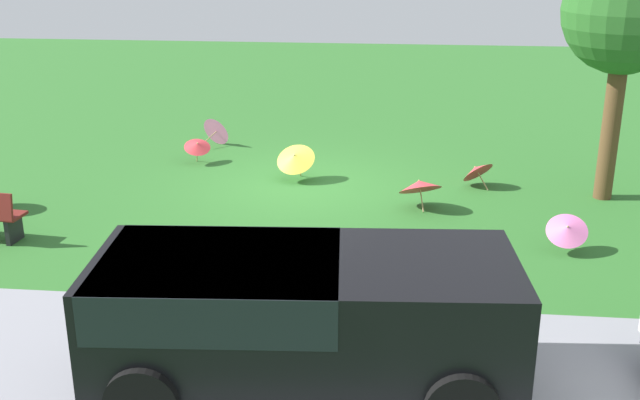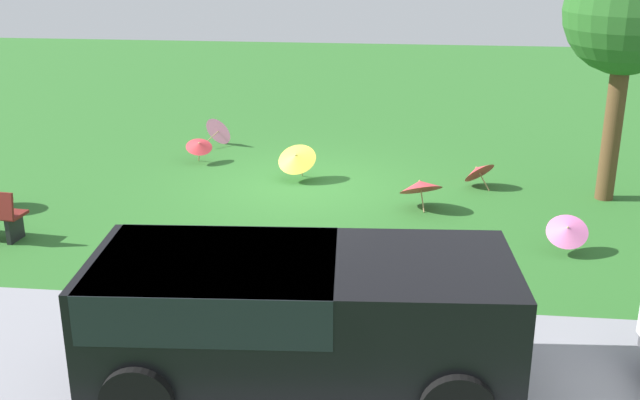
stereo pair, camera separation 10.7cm
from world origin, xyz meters
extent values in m
plane|color=#2D6B28|center=(0.00, 0.00, 0.00)|extent=(40.00, 40.00, 0.00)
cube|color=gray|center=(0.00, 6.91, 0.00)|extent=(40.00, 3.76, 0.01)
cube|color=black|center=(-0.93, 6.99, 0.85)|extent=(4.72, 2.22, 1.35)
cube|color=black|center=(-0.02, 7.05, 1.25)|extent=(2.70, 2.09, 0.55)
cylinder|color=black|center=(0.61, 8.05, 0.38)|extent=(0.77, 0.27, 0.76)
cylinder|color=black|center=(0.74, 6.15, 0.38)|extent=(0.77, 0.27, 0.76)
cylinder|color=black|center=(-2.47, 5.93, 0.38)|extent=(0.77, 0.27, 0.76)
cube|color=black|center=(4.33, 3.32, 0.23)|extent=(0.12, 0.41, 0.45)
cylinder|color=brown|center=(-5.81, 0.08, 1.41)|extent=(0.34, 0.34, 2.82)
sphere|color=#286023|center=(-5.81, 0.08, 3.50)|extent=(2.24, 2.24, 2.24)
cylinder|color=tan|center=(2.49, -1.42, 0.19)|extent=(0.10, 0.19, 0.37)
cone|color=#D8383F|center=(2.44, -1.32, 0.42)|extent=(0.75, 0.74, 0.35)
sphere|color=tan|center=(2.43, -1.30, 0.47)|extent=(0.05, 0.06, 0.05)
cylinder|color=tan|center=(0.12, -0.52, 0.23)|extent=(0.09, 0.33, 0.45)
cone|color=yellow|center=(0.16, -0.32, 0.51)|extent=(0.91, 0.86, 0.58)
sphere|color=tan|center=(0.17, -0.28, 0.57)|extent=(0.05, 0.06, 0.05)
cylinder|color=tan|center=(-4.61, 2.71, 0.18)|extent=(0.07, 0.28, 0.37)
cone|color=pink|center=(-4.59, 2.88, 0.41)|extent=(0.73, 0.69, 0.49)
sphere|color=tan|center=(-4.58, 2.92, 0.47)|extent=(0.04, 0.06, 0.05)
cylinder|color=tan|center=(-2.36, 1.15, 0.19)|extent=(0.10, 0.20, 0.37)
cone|color=#D8383F|center=(-2.31, 1.03, 0.45)|extent=(1.02, 1.02, 0.52)
sphere|color=tan|center=(-2.29, 0.99, 0.52)|extent=(0.05, 0.06, 0.05)
cylinder|color=tan|center=(5.28, 1.93, 0.28)|extent=(0.43, 0.06, 0.18)
cylinder|color=tan|center=(2.49, -2.65, 0.25)|extent=(0.22, 0.41, 0.18)
cone|color=pink|center=(2.37, -2.89, 0.35)|extent=(0.78, 0.62, 0.70)
sphere|color=tan|center=(2.34, -2.94, 0.37)|extent=(0.05, 0.06, 0.05)
cylinder|color=tan|center=(-3.59, -0.23, 0.15)|extent=(0.22, 0.23, 0.30)
cone|color=#D8383F|center=(-3.46, -0.37, 0.34)|extent=(0.85, 0.85, 0.55)
sphere|color=tan|center=(-3.43, -0.40, 0.39)|extent=(0.06, 0.06, 0.05)
camera|label=1|loc=(-1.87, 14.53, 4.91)|focal=43.46mm
camera|label=2|loc=(-1.98, 14.52, 4.91)|focal=43.46mm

